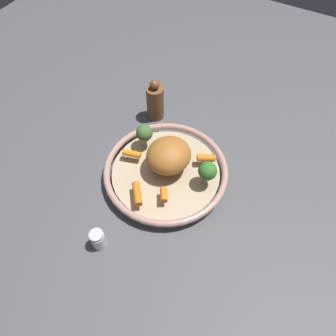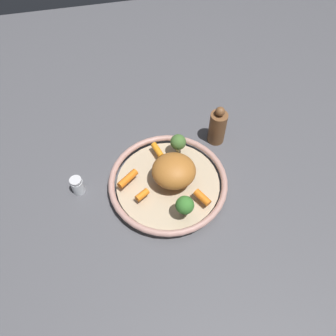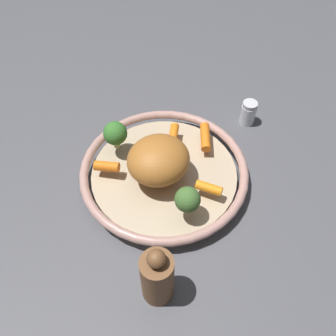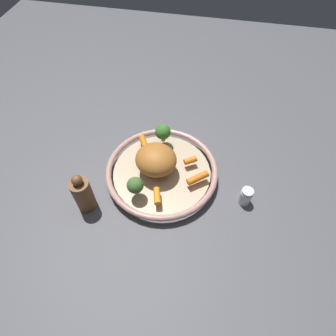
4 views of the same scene
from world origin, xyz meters
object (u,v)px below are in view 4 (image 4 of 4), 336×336
at_px(baby_carrot_back, 190,160).
at_px(pepper_mill, 83,194).
at_px(broccoli_floret_edge, 163,132).
at_px(roast_chicken_piece, 156,160).
at_px(baby_carrot_near_rim, 198,178).
at_px(baby_carrot_center, 157,196).
at_px(salt_shaker, 246,196).
at_px(serving_bowl, 162,172).
at_px(baby_carrot_left, 144,142).
at_px(broccoli_floret_mid, 135,185).

height_order(baby_carrot_back, pepper_mill, pepper_mill).
bearing_deg(pepper_mill, broccoli_floret_edge, -123.56).
xyz_separation_m(roast_chicken_piece, broccoli_floret_edge, (0.00, -0.12, 0.00)).
height_order(roast_chicken_piece, baby_carrot_near_rim, roast_chicken_piece).
height_order(baby_carrot_near_rim, broccoli_floret_edge, broccoli_floret_edge).
relative_size(baby_carrot_center, pepper_mill, 0.36).
distance_m(broccoli_floret_edge, salt_shaker, 0.33).
height_order(serving_bowl, roast_chicken_piece, roast_chicken_piece).
relative_size(serving_bowl, baby_carrot_left, 6.87).
bearing_deg(baby_carrot_back, baby_carrot_near_rim, 117.13).
bearing_deg(broccoli_floret_edge, baby_carrot_center, 97.66).
distance_m(baby_carrot_left, salt_shaker, 0.37).
bearing_deg(serving_bowl, baby_carrot_back, -153.74).
distance_m(serving_bowl, salt_shaker, 0.27).
bearing_deg(salt_shaker, pepper_mill, 12.92).
bearing_deg(roast_chicken_piece, baby_carrot_back, -156.10).
relative_size(roast_chicken_piece, broccoli_floret_mid, 2.03).
height_order(roast_chicken_piece, baby_carrot_center, roast_chicken_piece).
distance_m(serving_bowl, roast_chicken_piece, 0.06).
bearing_deg(baby_carrot_left, serving_bowl, 132.67).
relative_size(baby_carrot_center, baby_carrot_left, 1.02).
height_order(baby_carrot_near_rim, baby_carrot_back, baby_carrot_near_rim).
height_order(serving_bowl, baby_carrot_back, baby_carrot_back).
bearing_deg(broccoli_floret_mid, baby_carrot_near_rim, -154.72).
height_order(baby_carrot_left, pepper_mill, pepper_mill).
relative_size(serving_bowl, pepper_mill, 2.41).
distance_m(roast_chicken_piece, broccoli_floret_edge, 0.12).
height_order(baby_carrot_left, baby_carrot_back, baby_carrot_left).
bearing_deg(serving_bowl, baby_carrot_left, -47.33).
relative_size(baby_carrot_center, baby_carrot_back, 1.31).
bearing_deg(baby_carrot_left, pepper_mill, 63.73).
bearing_deg(salt_shaker, broccoli_floret_mid, 10.29).
bearing_deg(baby_carrot_back, baby_carrot_left, -15.49).
xyz_separation_m(baby_carrot_near_rim, salt_shaker, (-0.15, 0.02, -0.02)).
xyz_separation_m(baby_carrot_left, salt_shaker, (-0.35, 0.13, -0.02)).
bearing_deg(serving_bowl, baby_carrot_near_rim, 169.58).
distance_m(baby_carrot_center, broccoli_floret_mid, 0.07).
relative_size(serving_bowl, salt_shaker, 5.85).
bearing_deg(baby_carrot_near_rim, broccoli_floret_edge, -45.25).
distance_m(baby_carrot_left, broccoli_floret_mid, 0.19).
height_order(serving_bowl, broccoli_floret_mid, broccoli_floret_mid).
bearing_deg(broccoli_floret_mid, baby_carrot_center, 175.29).
relative_size(serving_bowl, broccoli_floret_mid, 5.66).
height_order(baby_carrot_left, broccoli_floret_mid, broccoli_floret_mid).
height_order(baby_carrot_back, broccoli_floret_edge, broccoli_floret_edge).
height_order(baby_carrot_near_rim, salt_shaker, baby_carrot_near_rim).
height_order(baby_carrot_center, broccoli_floret_mid, broccoli_floret_mid).
relative_size(baby_carrot_back, salt_shaker, 0.66).
bearing_deg(pepper_mill, baby_carrot_left, -116.27).
relative_size(baby_carrot_center, salt_shaker, 0.86).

